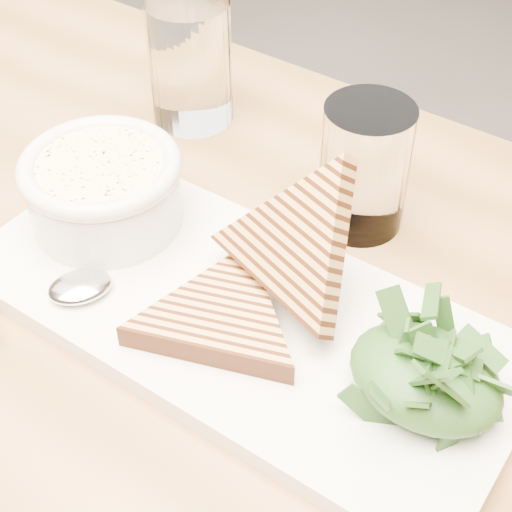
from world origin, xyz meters
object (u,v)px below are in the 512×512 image
Objects in this scene: platter at (239,315)px; soup_bowl at (105,197)px; glass_far at (364,168)px; glass_near at (190,62)px; table_top at (110,359)px.

platter is 3.47× the size of soup_bowl.
platter is at bearing -4.33° from soup_bowl.
glass_far is (0.15, 0.14, 0.01)m from soup_bowl.
platter is 3.48× the size of glass_near.
glass_far is at bearing 72.11° from table_top.
platter is 3.78× the size of glass_far.
table_top is 10.16× the size of glass_near.
soup_bowl reaches higher than platter.
soup_bowl is 1.09× the size of glass_far.
soup_bowl reaches higher than table_top.
soup_bowl is (-0.08, 0.08, 0.06)m from table_top.
glass_far reaches higher than table_top.
soup_bowl is at bearing 133.25° from table_top.
glass_near is at bearing 137.76° from platter.
glass_far is at bearing 43.13° from soup_bowl.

